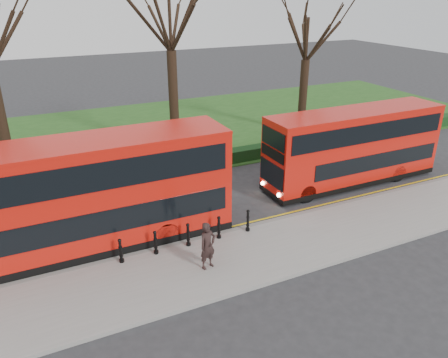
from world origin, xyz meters
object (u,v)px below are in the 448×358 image
pedestrian (208,246)px  bollard_row (188,235)px  bus_lead (86,197)px  bus_rear (353,147)px

pedestrian → bollard_row: bearing=77.7°
bollard_row → pedestrian: pedestrian is taller
bollard_row → bus_lead: bus_lead is taller
pedestrian → bus_lead: bearing=119.9°
bus_lead → bus_rear: bus_lead is taller
bollard_row → bus_rear: bearing=13.1°
bus_lead → bus_rear: (14.40, 0.68, -0.29)m
bollard_row → bus_rear: bus_rear is taller
bollard_row → pedestrian: (0.12, -1.79, 0.46)m
bollard_row → pedestrian: 1.85m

